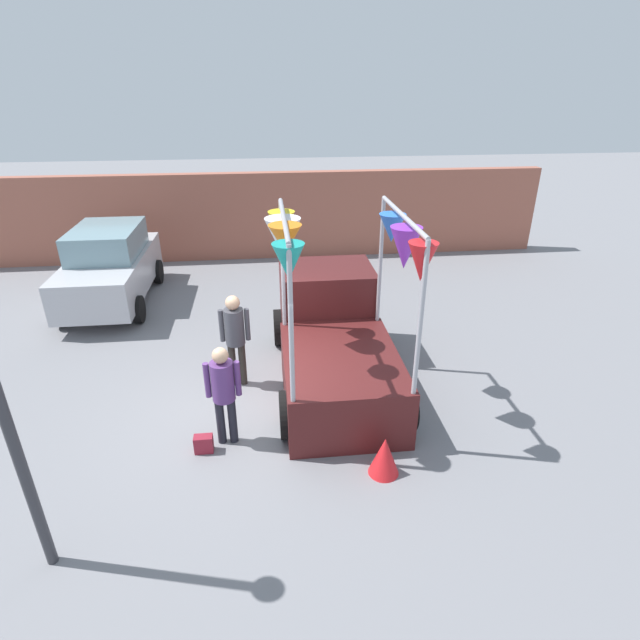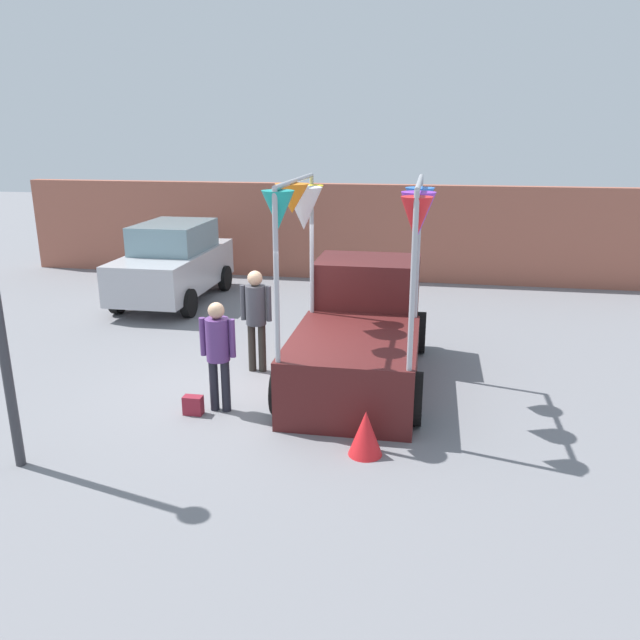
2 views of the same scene
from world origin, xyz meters
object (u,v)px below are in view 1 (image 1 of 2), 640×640
at_px(person_customer, 223,387).
at_px(person_vendor, 235,332).
at_px(parked_car, 110,266).
at_px(vendor_truck, 332,332).
at_px(handbag, 204,444).
at_px(folded_kite_bundle_crimson, 384,456).

xyz_separation_m(person_customer, person_vendor, (0.11, 1.63, 0.07)).
relative_size(parked_car, person_vendor, 2.27).
bearing_deg(person_vendor, vendor_truck, 4.44).
bearing_deg(handbag, folded_kite_bundle_crimson, -16.00).
relative_size(person_vendor, folded_kite_bundle_crimson, 2.93).
height_order(parked_car, person_customer, parked_car).
distance_m(parked_car, person_customer, 6.57).
bearing_deg(person_customer, person_vendor, 86.17).
height_order(parked_car, person_vendor, parked_car).
xyz_separation_m(vendor_truck, person_vendor, (-1.75, -0.14, 0.16)).
xyz_separation_m(person_vendor, handbag, (-0.46, -1.83, -0.93)).
distance_m(vendor_truck, folded_kite_bundle_crimson, 2.80).
distance_m(person_customer, folded_kite_bundle_crimson, 2.53).
distance_m(person_vendor, folded_kite_bundle_crimson, 3.43).
bearing_deg(folded_kite_bundle_crimson, vendor_truck, 98.07).
relative_size(vendor_truck, person_customer, 2.47).
height_order(person_customer, person_vendor, person_vendor).
distance_m(person_vendor, handbag, 2.10).
xyz_separation_m(vendor_truck, person_customer, (-1.86, -1.77, 0.09)).
bearing_deg(folded_kite_bundle_crimson, handbag, 164.00).
bearing_deg(person_customer, vendor_truck, 43.55).
height_order(vendor_truck, parked_car, vendor_truck).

